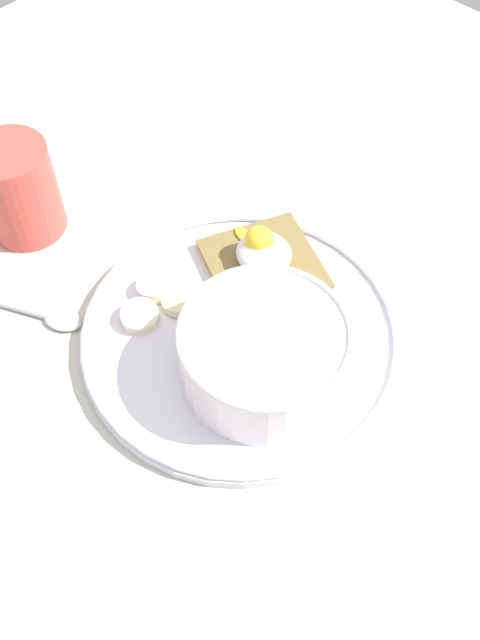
# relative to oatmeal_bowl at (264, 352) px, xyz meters

# --- Properties ---
(ground_plane) EXTENTS (1.20, 1.20, 0.02)m
(ground_plane) POSITION_rel_oatmeal_bowl_xyz_m (-0.04, 0.02, -0.05)
(ground_plane) COLOR beige
(ground_plane) RESTS_ON ground
(plate) EXTENTS (0.28, 0.28, 0.02)m
(plate) POSITION_rel_oatmeal_bowl_xyz_m (-0.04, 0.02, -0.03)
(plate) COLOR white
(plate) RESTS_ON ground_plane
(oatmeal_bowl) EXTENTS (0.14, 0.14, 0.06)m
(oatmeal_bowl) POSITION_rel_oatmeal_bowl_xyz_m (0.00, 0.00, 0.00)
(oatmeal_bowl) COLOR white
(oatmeal_bowl) RESTS_ON plate
(toast_slice) EXTENTS (0.13, 0.13, 0.01)m
(toast_slice) POSITION_rel_oatmeal_bowl_xyz_m (-0.08, 0.08, -0.03)
(toast_slice) COLOR olive
(toast_slice) RESTS_ON plate
(poached_egg) EXTENTS (0.08, 0.05, 0.04)m
(poached_egg) POSITION_rel_oatmeal_bowl_xyz_m (-0.08, 0.09, -0.01)
(poached_egg) COLOR white
(poached_egg) RESTS_ON toast_slice
(banana_slice_front) EXTENTS (0.04, 0.04, 0.01)m
(banana_slice_front) POSITION_rel_oatmeal_bowl_xyz_m (-0.12, -0.04, -0.02)
(banana_slice_front) COLOR beige
(banana_slice_front) RESTS_ON plate
(banana_slice_left) EXTENTS (0.04, 0.04, 0.01)m
(banana_slice_left) POSITION_rel_oatmeal_bowl_xyz_m (-0.10, 0.00, -0.03)
(banana_slice_left) COLOR beige
(banana_slice_left) RESTS_ON plate
(banana_slice_back) EXTENTS (0.04, 0.04, 0.02)m
(banana_slice_back) POSITION_rel_oatmeal_bowl_xyz_m (-0.13, -0.01, -0.02)
(banana_slice_back) COLOR #EDEAC8
(banana_slice_back) RESTS_ON plate
(coffee_mug) EXTENTS (0.08, 0.08, 0.10)m
(coffee_mug) POSITION_rel_oatmeal_bowl_xyz_m (-0.29, -0.03, 0.01)
(coffee_mug) COLOR #D94D41
(coffee_mug) RESTS_ON ground_plane
(spoon) EXTENTS (0.10, 0.06, 0.01)m
(spoon) POSITION_rel_oatmeal_bowl_xyz_m (-0.19, -0.09, -0.04)
(spoon) COLOR silver
(spoon) RESTS_ON ground_plane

